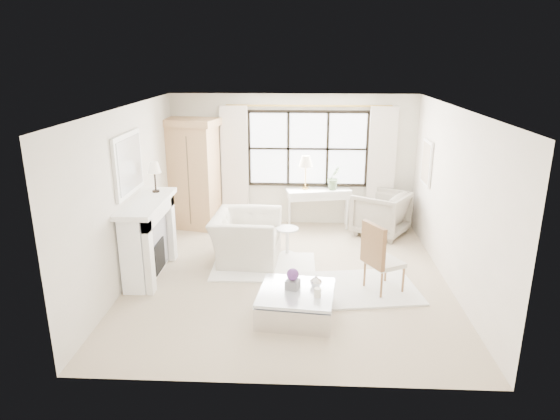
{
  "coord_description": "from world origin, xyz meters",
  "views": [
    {
      "loc": [
        0.22,
        -7.38,
        3.45
      ],
      "look_at": [
        -0.15,
        0.2,
        1.07
      ],
      "focal_mm": 32.0,
      "sensor_mm": 36.0,
      "label": 1
    }
  ],
  "objects_px": {
    "console_table": "(318,208)",
    "club_armchair": "(246,237)",
    "armoire": "(192,173)",
    "coffee_table": "(296,304)"
  },
  "relations": [
    {
      "from": "coffee_table",
      "to": "armoire",
      "type": "bearing_deg",
      "value": 127.34
    },
    {
      "from": "armoire",
      "to": "console_table",
      "type": "height_order",
      "value": "armoire"
    },
    {
      "from": "armoire",
      "to": "club_armchair",
      "type": "relative_size",
      "value": 1.77
    },
    {
      "from": "console_table",
      "to": "coffee_table",
      "type": "relative_size",
      "value": 1.24
    },
    {
      "from": "console_table",
      "to": "club_armchair",
      "type": "bearing_deg",
      "value": -137.06
    },
    {
      "from": "armoire",
      "to": "coffee_table",
      "type": "height_order",
      "value": "armoire"
    },
    {
      "from": "armoire",
      "to": "console_table",
      "type": "xyz_separation_m",
      "value": [
        2.58,
        0.13,
        -0.74
      ]
    },
    {
      "from": "coffee_table",
      "to": "club_armchair",
      "type": "bearing_deg",
      "value": 121.29
    },
    {
      "from": "console_table",
      "to": "club_armchair",
      "type": "relative_size",
      "value": 1.08
    },
    {
      "from": "club_armchair",
      "to": "coffee_table",
      "type": "xyz_separation_m",
      "value": [
        0.91,
        -1.94,
        -0.23
      ]
    }
  ]
}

